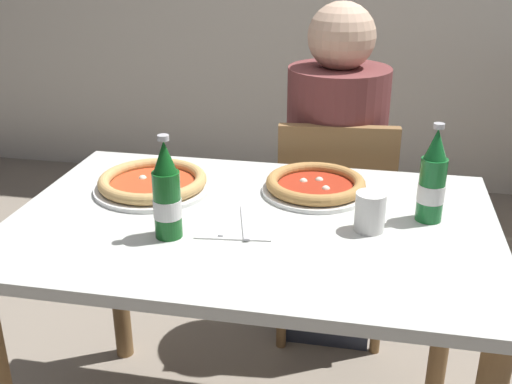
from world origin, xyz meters
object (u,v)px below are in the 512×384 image
at_px(chair_behind_table, 333,218).
at_px(dining_table_main, 252,258).
at_px(diner_seated, 334,185).
at_px(paper_cup, 370,212).
at_px(napkin_with_cutlery, 237,223).
at_px(pizza_marinara_far, 153,183).
at_px(beer_bottle_left, 167,195).
at_px(pizza_margherita_near, 315,185).
at_px(beer_bottle_center, 432,181).

bearing_deg(chair_behind_table, dining_table_main, 69.29).
distance_m(diner_seated, paper_cup, 0.71).
relative_size(dining_table_main, napkin_with_cutlery, 6.04).
relative_size(dining_table_main, chair_behind_table, 1.41).
bearing_deg(pizza_marinara_far, dining_table_main, -22.52).
bearing_deg(paper_cup, pizza_marinara_far, 167.09).
xyz_separation_m(dining_table_main, napkin_with_cutlery, (-0.03, -0.04, 0.12)).
xyz_separation_m(chair_behind_table, paper_cup, (0.12, -0.62, 0.32)).
bearing_deg(diner_seated, dining_table_main, -103.48).
bearing_deg(diner_seated, pizza_marinara_far, -130.91).
bearing_deg(paper_cup, dining_table_main, 178.15).
distance_m(chair_behind_table, pizza_marinara_far, 0.73).
relative_size(pizza_marinara_far, beer_bottle_left, 1.31).
relative_size(pizza_marinara_far, napkin_with_cutlery, 1.63).
bearing_deg(napkin_with_cutlery, pizza_margherita_near, 54.10).
distance_m(pizza_marinara_far, beer_bottle_center, 0.74).
distance_m(chair_behind_table, napkin_with_cutlery, 0.73).
xyz_separation_m(pizza_margherita_near, paper_cup, (0.15, -0.20, 0.03)).
distance_m(dining_table_main, diner_seated, 0.68).
distance_m(pizza_margherita_near, beer_bottle_left, 0.46).
xyz_separation_m(beer_bottle_left, paper_cup, (0.46, 0.12, -0.06)).
relative_size(chair_behind_table, beer_bottle_left, 3.44).
height_order(pizza_margherita_near, pizza_marinara_far, same).
height_order(chair_behind_table, pizza_margherita_near, chair_behind_table).
xyz_separation_m(diner_seated, pizza_marinara_far, (-0.46, -0.53, 0.19)).
height_order(diner_seated, beer_bottle_center, diner_seated).
distance_m(beer_bottle_center, paper_cup, 0.18).
bearing_deg(napkin_with_cutlery, paper_cup, 4.98).
bearing_deg(beer_bottle_center, dining_table_main, -169.77).
relative_size(beer_bottle_left, napkin_with_cutlery, 1.24).
xyz_separation_m(beer_bottle_left, beer_bottle_center, (0.60, 0.21, 0.00)).
bearing_deg(pizza_marinara_far, chair_behind_table, 45.86).
height_order(chair_behind_table, pizza_marinara_far, chair_behind_table).
relative_size(pizza_marinara_far, paper_cup, 3.40).
xyz_separation_m(dining_table_main, pizza_margherita_near, (0.14, 0.19, 0.14)).
xyz_separation_m(pizza_marinara_far, paper_cup, (0.59, -0.14, 0.03)).
height_order(pizza_margherita_near, beer_bottle_center, beer_bottle_center).
distance_m(dining_table_main, napkin_with_cutlery, 0.13).
height_order(chair_behind_table, beer_bottle_left, beer_bottle_left).
bearing_deg(beer_bottle_left, diner_seated, 67.40).
bearing_deg(beer_bottle_left, beer_bottle_center, 19.23).
xyz_separation_m(dining_table_main, chair_behind_table, (0.17, 0.61, -0.15)).
relative_size(dining_table_main, pizza_margherita_near, 4.12).
xyz_separation_m(diner_seated, pizza_margherita_near, (-0.02, -0.47, 0.19)).
height_order(pizza_margherita_near, napkin_with_cutlery, pizza_margherita_near).
bearing_deg(diner_seated, beer_bottle_left, -112.60).
xyz_separation_m(beer_bottle_center, napkin_with_cutlery, (-0.46, -0.11, -0.10)).
relative_size(pizza_margherita_near, beer_bottle_center, 1.18).
xyz_separation_m(diner_seated, beer_bottle_left, (-0.33, -0.79, 0.27)).
height_order(dining_table_main, napkin_with_cutlery, napkin_with_cutlery).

